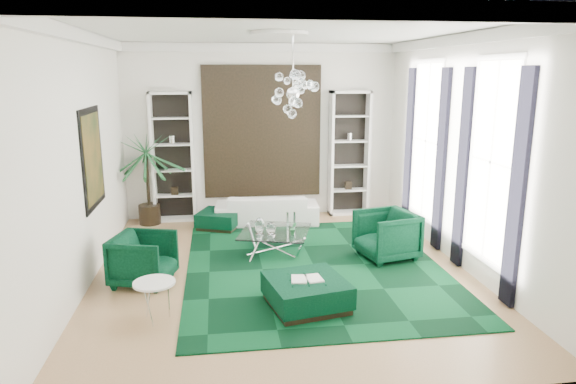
{
  "coord_description": "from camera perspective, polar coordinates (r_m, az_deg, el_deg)",
  "views": [
    {
      "loc": [
        -1.0,
        -7.85,
        3.19
      ],
      "look_at": [
        0.16,
        0.5,
        1.22
      ],
      "focal_mm": 32.0,
      "sensor_mm": 36.0,
      "label": 1
    }
  ],
  "objects": [
    {
      "name": "floor",
      "position": [
        8.54,
        -0.64,
        -8.84
      ],
      "size": [
        6.0,
        7.0,
        0.02
      ],
      "primitive_type": "cube",
      "color": "tan",
      "rests_on": "ground"
    },
    {
      "name": "ceiling",
      "position": [
        7.94,
        -0.71,
        17.65
      ],
      "size": [
        6.0,
        7.0,
        0.02
      ],
      "primitive_type": "cube",
      "color": "white",
      "rests_on": "ground"
    },
    {
      "name": "wall_back",
      "position": [
        11.48,
        -2.9,
        6.7
      ],
      "size": [
        6.0,
        0.02,
        3.8
      ],
      "primitive_type": "cube",
      "color": "white",
      "rests_on": "ground"
    },
    {
      "name": "wall_front",
      "position": [
        4.64,
        4.83,
        -3.01
      ],
      "size": [
        6.0,
        0.02,
        3.8
      ],
      "primitive_type": "cube",
      "color": "white",
      "rests_on": "ground"
    },
    {
      "name": "wall_left",
      "position": [
        8.21,
        -22.04,
        3.17
      ],
      "size": [
        0.02,
        7.0,
        3.8
      ],
      "primitive_type": "cube",
      "color": "white",
      "rests_on": "ground"
    },
    {
      "name": "wall_right",
      "position": [
        8.91,
        18.96,
        4.13
      ],
      "size": [
        0.02,
        7.0,
        3.8
      ],
      "primitive_type": "cube",
      "color": "white",
      "rests_on": "ground"
    },
    {
      "name": "crown_molding",
      "position": [
        7.93,
        -0.71,
        16.86
      ],
      "size": [
        6.0,
        7.0,
        0.18
      ],
      "primitive_type": null,
      "color": "white",
      "rests_on": "ceiling"
    },
    {
      "name": "ceiling_medallion",
      "position": [
        8.23,
        -0.98,
        17.21
      ],
      "size": [
        0.9,
        0.9,
        0.05
      ],
      "primitive_type": "cylinder",
      "color": "white",
      "rests_on": "ceiling"
    },
    {
      "name": "tapestry",
      "position": [
        11.43,
        -2.88,
        6.67
      ],
      "size": [
        2.5,
        0.06,
        2.8
      ],
      "primitive_type": "cube",
      "color": "black",
      "rests_on": "wall_back"
    },
    {
      "name": "shelving_left",
      "position": [
        11.35,
        -12.66,
        3.77
      ],
      "size": [
        0.9,
        0.38,
        2.8
      ],
      "primitive_type": null,
      "color": "white",
      "rests_on": "floor"
    },
    {
      "name": "shelving_right",
      "position": [
        11.68,
        6.81,
        4.27
      ],
      "size": [
        0.9,
        0.38,
        2.8
      ],
      "primitive_type": null,
      "color": "white",
      "rests_on": "floor"
    },
    {
      "name": "painting",
      "position": [
        8.78,
        -20.84,
        3.53
      ],
      "size": [
        0.04,
        1.3,
        1.6
      ],
      "primitive_type": "cube",
      "color": "black",
      "rests_on": "wall_left"
    },
    {
      "name": "window_near",
      "position": [
        8.12,
        21.65,
        3.1
      ],
      "size": [
        0.03,
        1.1,
        2.9
      ],
      "primitive_type": "cube",
      "color": "white",
      "rests_on": "wall_right"
    },
    {
      "name": "curtain_near_a",
      "position": [
        7.49,
        24.15,
        0.14
      ],
      "size": [
        0.07,
        0.3,
        3.25
      ],
      "primitive_type": "cube",
      "color": "black",
      "rests_on": "floor"
    },
    {
      "name": "curtain_near_b",
      "position": [
        8.82,
        18.86,
        2.41
      ],
      "size": [
        0.07,
        0.3,
        3.25
      ],
      "primitive_type": "cube",
      "color": "black",
      "rests_on": "floor"
    },
    {
      "name": "window_far",
      "position": [
        10.25,
        15.12,
        5.49
      ],
      "size": [
        0.03,
        1.1,
        2.9
      ],
      "primitive_type": "cube",
      "color": "white",
      "rests_on": "wall_right"
    },
    {
      "name": "curtain_far_a",
      "position": [
        9.57,
        16.63,
        3.35
      ],
      "size": [
        0.07,
        0.3,
        3.25
      ],
      "primitive_type": "cube",
      "color": "black",
      "rests_on": "floor"
    },
    {
      "name": "curtain_far_b",
      "position": [
        10.99,
        13.3,
        4.76
      ],
      "size": [
        0.07,
        0.3,
        3.25
      ],
      "primitive_type": "cube",
      "color": "black",
      "rests_on": "floor"
    },
    {
      "name": "rug",
      "position": [
        8.68,
        2.92,
        -8.33
      ],
      "size": [
        4.2,
        5.0,
        0.02
      ],
      "primitive_type": "cube",
      "color": "black",
      "rests_on": "floor"
    },
    {
      "name": "sofa",
      "position": [
        11.06,
        -2.35,
        -1.89
      ],
      "size": [
        2.24,
        1.03,
        0.64
      ],
      "primitive_type": "imported",
      "rotation": [
        0.0,
        0.0,
        3.06
      ],
      "color": "white",
      "rests_on": "floor"
    },
    {
      "name": "armchair_left",
      "position": [
        8.24,
        -15.76,
        -7.18
      ],
      "size": [
        1.06,
        1.05,
        0.79
      ],
      "primitive_type": "imported",
      "rotation": [
        0.0,
        0.0,
        1.29
      ],
      "color": "black",
      "rests_on": "floor"
    },
    {
      "name": "armchair_right",
      "position": [
        9.13,
        10.88,
        -4.73
      ],
      "size": [
        1.11,
        1.09,
        0.84
      ],
      "primitive_type": "imported",
      "rotation": [
        0.0,
        0.0,
        -1.34
      ],
      "color": "black",
      "rests_on": "floor"
    },
    {
      "name": "coffee_table",
      "position": [
        9.32,
        -1.44,
        -5.53
      ],
      "size": [
        1.47,
        1.47,
        0.41
      ],
      "primitive_type": null,
      "rotation": [
        0.0,
        0.0,
        -0.29
      ],
      "color": "white",
      "rests_on": "floor"
    },
    {
      "name": "ottoman_side",
      "position": [
        10.84,
        -7.6,
        -3.07
      ],
      "size": [
        1.05,
        1.05,
        0.36
      ],
      "primitive_type": "cube",
      "rotation": [
        0.0,
        0.0,
        -0.37
      ],
      "color": "black",
      "rests_on": "floor"
    },
    {
      "name": "ottoman_front",
      "position": [
        7.24,
        2.06,
        -11.18
      ],
      "size": [
        1.21,
        1.21,
        0.41
      ],
      "primitive_type": "cube",
      "rotation": [
        0.0,
        0.0,
        0.2
      ],
      "color": "black",
      "rests_on": "floor"
    },
    {
      "name": "book",
      "position": [
        7.15,
        2.08,
        -9.57
      ],
      "size": [
        0.44,
        0.29,
        0.03
      ],
      "primitive_type": "cube",
      "color": "white",
      "rests_on": "ottoman_front"
    },
    {
      "name": "side_table",
      "position": [
        7.08,
        -14.53,
        -11.7
      ],
      "size": [
        0.59,
        0.59,
        0.53
      ],
      "primitive_type": "cylinder",
      "rotation": [
        0.0,
        0.0,
        0.08
      ],
      "color": "white",
      "rests_on": "floor"
    },
    {
      "name": "palm",
      "position": [
        11.21,
        -15.43,
        2.77
      ],
      "size": [
        2.06,
        2.06,
        2.51
      ],
      "primitive_type": null,
      "rotation": [
        0.0,
        0.0,
        0.4
      ],
      "color": "#206232",
      "rests_on": "floor"
    },
    {
      "name": "chandelier",
      "position": [
        8.25,
        0.55,
        10.81
      ],
      "size": [
        1.06,
        1.06,
        0.78
      ],
      "primitive_type": null,
      "rotation": [
        0.0,
        0.0,
        -0.27
      ],
      "color": "white",
      "rests_on": "ceiling"
    },
    {
      "name": "table_plant",
      "position": [
        9.02,
        0.59,
        -4.05
      ],
      "size": [
        0.13,
        0.11,
        0.22
      ],
      "primitive_type": "imported",
      "rotation": [
        0.0,
        0.0,
        0.05
      ],
      "color": "#206232",
      "rests_on": "coffee_table"
    }
  ]
}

